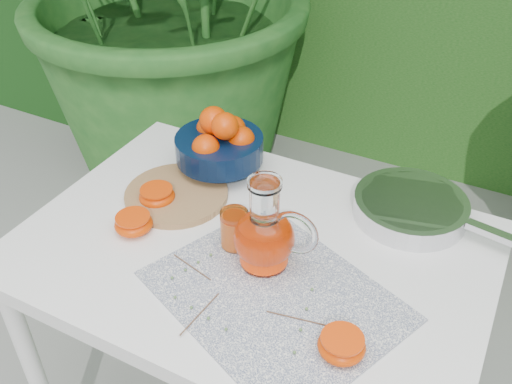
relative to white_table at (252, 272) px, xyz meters
The scene contains 9 objects.
white_table is the anchor object (origin of this frame).
placemat 0.18m from the white_table, 45.54° to the right, with size 0.46×0.36×0.00m, color #0C1943.
cutting_board 0.27m from the white_table, 163.99° to the left, with size 0.25×0.25×0.02m, color #9A7445.
fruit_bowl 0.34m from the white_table, 132.94° to the left, with size 0.24×0.24×0.18m.
juice_pitcher 0.17m from the white_table, 36.08° to the right, with size 0.18×0.13×0.21m.
juice_tumbler 0.13m from the white_table, 147.22° to the right, with size 0.07×0.07×0.09m.
saute_pan 0.39m from the white_table, 43.00° to the left, with size 0.47×0.30×0.05m.
orange_halves 0.15m from the white_table, 137.87° to the right, with size 0.63×0.30×0.04m.
thyme_sprigs 0.19m from the white_table, 74.48° to the right, with size 0.39×0.22×0.01m.
Camera 1 is at (0.49, -0.81, 1.58)m, focal length 40.00 mm.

